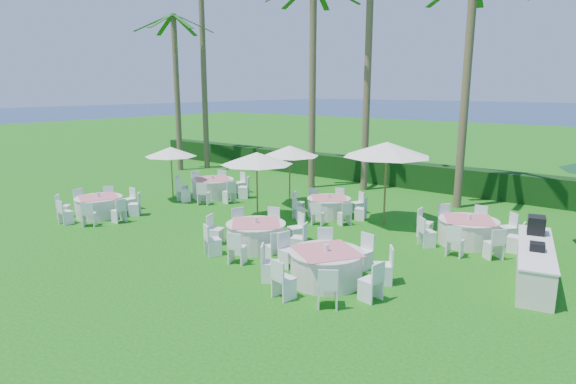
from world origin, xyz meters
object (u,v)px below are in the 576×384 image
object	(u,v)px
banquet_table_d	(213,187)
umbrella_b	(257,158)
banquet_table_f	(468,231)
umbrella_a	(171,152)
buffet_table	(535,261)
umbrella_c	(290,151)
banquet_table_c	(326,266)
umbrella_d	(387,149)
banquet_table_e	(329,207)
banquet_table_b	(256,235)
banquet_table_a	(99,206)

from	to	relation	value
banquet_table_d	umbrella_b	size ratio (longest dim) A/B	1.25
banquet_table_f	umbrella_a	size ratio (longest dim) A/B	1.37
banquet_table_f	buffet_table	xyz separation A→B (m)	(2.26, -1.86, 0.07)
banquet_table_f	banquet_table_d	bearing A→B (deg)	-178.19
umbrella_c	banquet_table_c	bearing A→B (deg)	-45.63
umbrella_b	banquet_table_f	bearing A→B (deg)	16.29
umbrella_b	buffet_table	distance (m)	9.39
banquet_table_c	buffet_table	size ratio (longest dim) A/B	0.82
banquet_table_d	umbrella_d	xyz separation A→B (m)	(8.03, 0.73, 2.25)
umbrella_a	umbrella_d	world-z (taller)	umbrella_d
banquet_table_f	umbrella_d	size ratio (longest dim) A/B	1.03
banquet_table_d	umbrella_d	size ratio (longest dim) A/B	1.07
umbrella_d	umbrella_c	bearing A→B (deg)	177.80
umbrella_b	umbrella_d	xyz separation A→B (m)	(3.87, 2.41, 0.39)
banquet_table_f	umbrella_c	distance (m)	7.71
umbrella_a	umbrella_d	size ratio (longest dim) A/B	0.75
banquet_table_d	umbrella_a	distance (m)	2.41
banquet_table_e	umbrella_c	bearing A→B (deg)	167.84
banquet_table_c	umbrella_b	size ratio (longest dim) A/B	1.25
banquet_table_e	umbrella_d	size ratio (longest dim) A/B	0.93
banquet_table_c	buffet_table	bearing A→B (deg)	39.97
banquet_table_d	umbrella_c	world-z (taller)	umbrella_c
banquet_table_b	banquet_table_d	size ratio (longest dim) A/B	0.95
umbrella_b	umbrella_c	world-z (taller)	umbrella_b
umbrella_d	banquet_table_f	bearing A→B (deg)	-7.08
umbrella_c	umbrella_a	bearing A→B (deg)	-152.51
banquet_table_c	banquet_table_e	size ratio (longest dim) A/B	1.15
banquet_table_a	umbrella_d	xyz separation A→B (m)	(8.96, 5.68, 2.29)
umbrella_a	umbrella_c	world-z (taller)	umbrella_c
banquet_table_d	banquet_table_b	bearing A→B (deg)	-33.03
banquet_table_d	umbrella_c	distance (m)	4.18
banquet_table_f	umbrella_d	bearing A→B (deg)	172.92
umbrella_c	buffet_table	distance (m)	10.17
banquet_table_b	umbrella_d	world-z (taller)	umbrella_d
umbrella_c	umbrella_d	size ratio (longest dim) A/B	0.81
banquet_table_e	umbrella_b	size ratio (longest dim) A/B	1.09
buffet_table	banquet_table_c	bearing A→B (deg)	-140.03
banquet_table_a	umbrella_b	distance (m)	6.34
banquet_table_b	umbrella_a	bearing A→B (deg)	160.27
banquet_table_c	umbrella_b	distance (m)	6.36
banquet_table_b	umbrella_a	size ratio (longest dim) A/B	1.34
banquet_table_d	buffet_table	bearing A→B (deg)	-6.43
umbrella_d	buffet_table	xyz separation A→B (m)	(5.33, -2.24, -2.20)
banquet_table_f	umbrella_b	world-z (taller)	umbrella_b
banquet_table_c	umbrella_c	world-z (taller)	umbrella_c
banquet_table_c	banquet_table_f	xyz separation A→B (m)	(1.79, 5.25, -0.01)
banquet_table_c	banquet_table_f	size ratio (longest dim) A/B	1.03
banquet_table_d	umbrella_c	size ratio (longest dim) A/B	1.32
umbrella_b	buffet_table	bearing A→B (deg)	1.07
banquet_table_a	banquet_table_d	distance (m)	5.03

